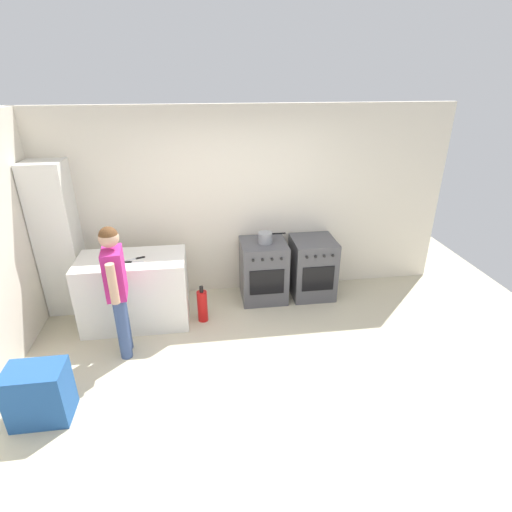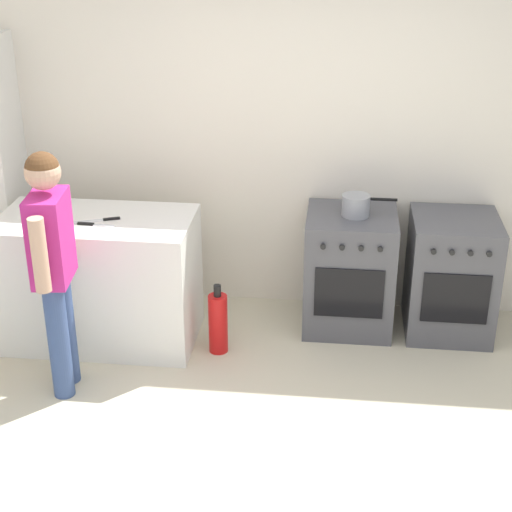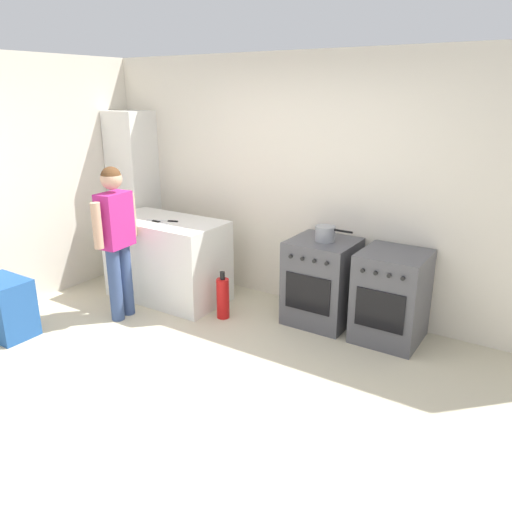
{
  "view_description": "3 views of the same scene",
  "coord_description": "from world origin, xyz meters",
  "px_view_note": "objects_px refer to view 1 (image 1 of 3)",
  "views": [
    {
      "loc": [
        -0.45,
        -3.35,
        2.95
      ],
      "look_at": [
        0.13,
        0.77,
        1.03
      ],
      "focal_mm": 28.0,
      "sensor_mm": 36.0,
      "label": 1
    },
    {
      "loc": [
        0.25,
        -3.46,
        2.82
      ],
      "look_at": [
        -0.23,
        0.77,
        0.88
      ],
      "focal_mm": 55.0,
      "sensor_mm": 36.0,
      "label": 2
    },
    {
      "loc": [
        2.31,
        -2.65,
        2.23
      ],
      "look_at": [
        0.1,
        0.76,
        0.87
      ],
      "focal_mm": 35.0,
      "sensor_mm": 36.0,
      "label": 3
    }
  ],
  "objects_px": {
    "oven_left": "(263,270)",
    "larder_cabinet": "(58,240)",
    "knife_utility": "(132,262)",
    "knife_bread": "(132,260)",
    "recycling_crate_lower": "(43,405)",
    "person": "(116,283)",
    "recycling_crate_upper": "(36,382)",
    "fire_extinguisher": "(202,306)",
    "oven_right": "(312,267)",
    "pot": "(265,238)"
  },
  "relations": [
    {
      "from": "oven_left",
      "to": "larder_cabinet",
      "type": "bearing_deg",
      "value": 177.8
    },
    {
      "from": "knife_utility",
      "to": "knife_bread",
      "type": "bearing_deg",
      "value": 101.05
    },
    {
      "from": "larder_cabinet",
      "to": "recycling_crate_lower",
      "type": "bearing_deg",
      "value": -82.15
    },
    {
      "from": "knife_utility",
      "to": "person",
      "type": "xyz_separation_m",
      "value": [
        -0.09,
        -0.52,
        0.01
      ]
    },
    {
      "from": "recycling_crate_upper",
      "to": "knife_bread",
      "type": "bearing_deg",
      "value": 64.66
    },
    {
      "from": "larder_cabinet",
      "to": "person",
      "type": "bearing_deg",
      "value": -51.38
    },
    {
      "from": "oven_left",
      "to": "fire_extinguisher",
      "type": "relative_size",
      "value": 1.7
    },
    {
      "from": "recycling_crate_lower",
      "to": "knife_utility",
      "type": "bearing_deg",
      "value": 63.11
    },
    {
      "from": "person",
      "to": "knife_utility",
      "type": "bearing_deg",
      "value": 80.0
    },
    {
      "from": "oven_right",
      "to": "recycling_crate_upper",
      "type": "bearing_deg",
      "value": -148.33
    },
    {
      "from": "knife_utility",
      "to": "fire_extinguisher",
      "type": "height_order",
      "value": "knife_utility"
    },
    {
      "from": "recycling_crate_lower",
      "to": "knife_bread",
      "type": "bearing_deg",
      "value": 64.66
    },
    {
      "from": "fire_extinguisher",
      "to": "recycling_crate_lower",
      "type": "xyz_separation_m",
      "value": [
        -1.5,
        -1.42,
        -0.08
      ]
    },
    {
      "from": "person",
      "to": "recycling_crate_lower",
      "type": "distance_m",
      "value": 1.32
    },
    {
      "from": "oven_right",
      "to": "fire_extinguisher",
      "type": "height_order",
      "value": "oven_right"
    },
    {
      "from": "recycling_crate_lower",
      "to": "recycling_crate_upper",
      "type": "height_order",
      "value": "recycling_crate_upper"
    },
    {
      "from": "oven_left",
      "to": "pot",
      "type": "height_order",
      "value": "pot"
    },
    {
      "from": "knife_utility",
      "to": "larder_cabinet",
      "type": "xyz_separation_m",
      "value": [
        -0.99,
        0.6,
        0.1
      ]
    },
    {
      "from": "knife_bread",
      "to": "recycling_crate_upper",
      "type": "height_order",
      "value": "knife_bread"
    },
    {
      "from": "oven_left",
      "to": "fire_extinguisher",
      "type": "height_order",
      "value": "oven_left"
    },
    {
      "from": "oven_left",
      "to": "recycling_crate_upper",
      "type": "height_order",
      "value": "oven_left"
    },
    {
      "from": "pot",
      "to": "knife_utility",
      "type": "xyz_separation_m",
      "value": [
        -1.69,
        -0.49,
        -0.02
      ]
    },
    {
      "from": "oven_left",
      "to": "larder_cabinet",
      "type": "distance_m",
      "value": 2.71
    },
    {
      "from": "knife_utility",
      "to": "person",
      "type": "bearing_deg",
      "value": -100.0
    },
    {
      "from": "knife_utility",
      "to": "oven_right",
      "type": "bearing_deg",
      "value": 11.88
    },
    {
      "from": "knife_utility",
      "to": "recycling_crate_lower",
      "type": "relative_size",
      "value": 0.48
    },
    {
      "from": "knife_bread",
      "to": "recycling_crate_upper",
      "type": "relative_size",
      "value": 0.65
    },
    {
      "from": "pot",
      "to": "larder_cabinet",
      "type": "height_order",
      "value": "larder_cabinet"
    },
    {
      "from": "recycling_crate_upper",
      "to": "larder_cabinet",
      "type": "height_order",
      "value": "larder_cabinet"
    },
    {
      "from": "person",
      "to": "fire_extinguisher",
      "type": "height_order",
      "value": "person"
    },
    {
      "from": "oven_left",
      "to": "oven_right",
      "type": "distance_m",
      "value": 0.71
    },
    {
      "from": "knife_utility",
      "to": "person",
      "type": "height_order",
      "value": "person"
    },
    {
      "from": "knife_utility",
      "to": "oven_left",
      "type": "bearing_deg",
      "value": 16.68
    },
    {
      "from": "oven_left",
      "to": "knife_utility",
      "type": "distance_m",
      "value": 1.8
    },
    {
      "from": "oven_right",
      "to": "recycling_crate_upper",
      "type": "relative_size",
      "value": 1.63
    },
    {
      "from": "knife_bread",
      "to": "larder_cabinet",
      "type": "bearing_deg",
      "value": 151.42
    },
    {
      "from": "knife_bread",
      "to": "fire_extinguisher",
      "type": "xyz_separation_m",
      "value": [
        0.81,
        -0.05,
        -0.69
      ]
    },
    {
      "from": "person",
      "to": "recycling_crate_lower",
      "type": "bearing_deg",
      "value": -125.09
    },
    {
      "from": "oven_right",
      "to": "knife_utility",
      "type": "xyz_separation_m",
      "value": [
        -2.37,
        -0.5,
        0.48
      ]
    },
    {
      "from": "knife_bread",
      "to": "person",
      "type": "height_order",
      "value": "person"
    },
    {
      "from": "oven_left",
      "to": "fire_extinguisher",
      "type": "xyz_separation_m",
      "value": [
        -0.87,
        -0.48,
        -0.21
      ]
    },
    {
      "from": "pot",
      "to": "fire_extinguisher",
      "type": "bearing_deg",
      "value": -152.31
    },
    {
      "from": "person",
      "to": "larder_cabinet",
      "type": "distance_m",
      "value": 1.44
    },
    {
      "from": "knife_utility",
      "to": "recycling_crate_upper",
      "type": "relative_size",
      "value": 0.48
    },
    {
      "from": "oven_right",
      "to": "person",
      "type": "height_order",
      "value": "person"
    },
    {
      "from": "recycling_crate_upper",
      "to": "fire_extinguisher",
      "type": "bearing_deg",
      "value": 43.39
    },
    {
      "from": "oven_left",
      "to": "person",
      "type": "xyz_separation_m",
      "value": [
        -1.75,
        -1.02,
        0.48
      ]
    },
    {
      "from": "oven_right",
      "to": "knife_utility",
      "type": "height_order",
      "value": "knife_utility"
    },
    {
      "from": "oven_left",
      "to": "recycling_crate_lower",
      "type": "distance_m",
      "value": 3.05
    },
    {
      "from": "fire_extinguisher",
      "to": "recycling_crate_lower",
      "type": "distance_m",
      "value": 2.07
    }
  ]
}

